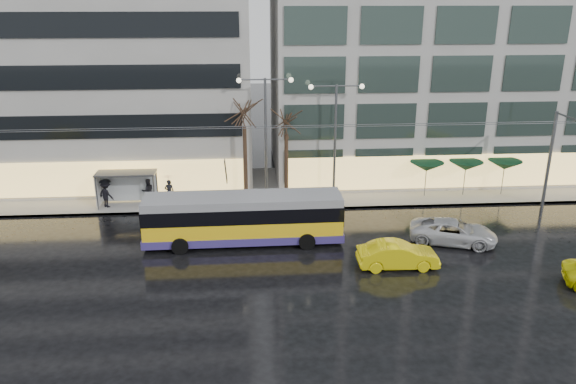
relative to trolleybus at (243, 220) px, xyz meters
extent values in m
plane|color=black|center=(-0.34, -3.71, -1.52)|extent=(140.00, 140.00, 0.00)
cube|color=gray|center=(1.66, 10.29, -1.44)|extent=(80.00, 10.00, 0.15)
cube|color=slate|center=(1.66, 5.34, -1.44)|extent=(80.00, 0.10, 0.15)
cube|color=#9E9B97|center=(-16.34, 15.29, 9.63)|extent=(34.00, 14.00, 22.00)
cube|color=#9E9B97|center=(18.66, 15.29, 11.13)|extent=(32.00, 14.00, 25.00)
cube|color=yellow|center=(0.00, 0.00, -0.47)|extent=(12.01, 2.65, 1.50)
cube|color=#3F327E|center=(0.00, 0.00, -0.97)|extent=(12.05, 2.69, 0.50)
cube|color=black|center=(0.00, 0.00, 0.63)|extent=(12.03, 2.67, 0.90)
cube|color=gray|center=(0.00, 0.00, 1.33)|extent=(12.01, 2.65, 0.50)
cube|color=black|center=(6.02, 0.08, 0.48)|extent=(0.09, 2.30, 1.30)
cube|color=black|center=(-6.02, -0.08, 0.48)|extent=(0.09, 2.30, 1.30)
cylinder|color=black|center=(3.78, 1.30, -1.02)|extent=(1.00, 0.36, 1.00)
cylinder|color=black|center=(3.81, -1.20, -1.02)|extent=(1.00, 0.36, 1.00)
cylinder|color=black|center=(-3.81, 1.20, -1.02)|extent=(1.00, 0.36, 1.00)
cylinder|color=black|center=(-3.78, -1.30, -1.02)|extent=(1.00, 0.36, 1.00)
cylinder|color=#595B60|center=(-1.01, 0.93, 2.77)|extent=(0.11, 3.71, 2.62)
cylinder|color=#595B60|center=(-1.02, 1.43, 2.77)|extent=(0.11, 3.71, 2.62)
cylinder|color=#595B60|center=(21.66, 4.79, 1.98)|extent=(0.24, 0.24, 7.00)
cylinder|color=#595B60|center=(0.66, 2.04, 5.28)|extent=(42.00, 0.04, 0.04)
cylinder|color=#595B60|center=(0.66, 2.54, 5.28)|extent=(42.00, 0.04, 0.04)
cube|color=#595B60|center=(-8.34, 6.79, 1.08)|extent=(4.20, 1.60, 0.12)
cube|color=silver|center=(-8.34, 7.49, -0.17)|extent=(4.00, 0.05, 2.20)
cube|color=white|center=(-10.39, 6.79, -0.17)|extent=(0.10, 1.40, 2.20)
cylinder|color=#595B60|center=(-10.34, 6.09, -0.17)|extent=(0.10, 0.10, 2.40)
cylinder|color=#595B60|center=(-10.34, 7.49, -0.17)|extent=(0.10, 0.10, 2.40)
cylinder|color=#595B60|center=(-6.34, 6.09, -0.17)|extent=(0.10, 0.10, 2.40)
cylinder|color=#595B60|center=(-6.34, 7.49, -0.17)|extent=(0.10, 0.10, 2.40)
cylinder|color=#595B60|center=(1.66, 7.09, 3.13)|extent=(0.18, 0.18, 9.00)
cylinder|color=#595B60|center=(0.76, 7.09, 7.53)|extent=(1.80, 0.10, 0.10)
cylinder|color=#595B60|center=(2.56, 7.09, 7.53)|extent=(1.80, 0.10, 0.10)
sphere|color=#FFF2CC|center=(-0.14, 7.09, 7.48)|extent=(0.36, 0.36, 0.36)
sphere|color=#FFF2CC|center=(3.46, 7.09, 7.48)|extent=(0.36, 0.36, 0.36)
cylinder|color=#595B60|center=(6.66, 7.09, 2.88)|extent=(0.18, 0.18, 8.50)
cylinder|color=#595B60|center=(5.76, 7.09, 7.03)|extent=(1.80, 0.10, 0.10)
cylinder|color=#595B60|center=(7.56, 7.09, 7.03)|extent=(1.80, 0.10, 0.10)
sphere|color=#FFF2CC|center=(4.86, 7.09, 6.98)|extent=(0.36, 0.36, 0.36)
sphere|color=#FFF2CC|center=(8.46, 7.09, 6.98)|extent=(0.36, 0.36, 0.36)
cylinder|color=black|center=(0.16, 7.29, 1.43)|extent=(0.28, 0.28, 5.60)
cylinder|color=black|center=(3.16, 7.49, 1.08)|extent=(0.28, 0.28, 4.90)
cylinder|color=#595B60|center=(13.66, 7.29, -0.27)|extent=(0.06, 0.06, 2.20)
cone|color=#0E341C|center=(13.66, 7.29, 0.93)|extent=(2.50, 2.50, 0.70)
cylinder|color=#595B60|center=(16.66, 7.29, -0.27)|extent=(0.06, 0.06, 2.20)
cone|color=#0E341C|center=(16.66, 7.29, 0.93)|extent=(2.50, 2.50, 0.70)
cylinder|color=#595B60|center=(19.66, 7.29, -0.27)|extent=(0.06, 0.06, 2.20)
cone|color=#0E341C|center=(19.66, 7.29, 0.93)|extent=(2.50, 2.50, 0.70)
imported|color=yellow|center=(8.65, -3.93, -0.77)|extent=(4.56, 1.65, 1.50)
imported|color=silver|center=(12.93, -0.91, -0.78)|extent=(5.76, 3.95, 1.46)
imported|color=black|center=(-5.40, 6.93, -0.45)|extent=(0.73, 0.54, 1.83)
imported|color=#E64CA4|center=(-5.40, 6.93, 0.38)|extent=(1.11, 1.12, 0.88)
imported|color=black|center=(-6.98, 7.27, -0.46)|extent=(1.06, 0.94, 1.82)
imported|color=black|center=(-9.82, 6.58, -0.41)|extent=(1.43, 1.28, 1.92)
imported|color=black|center=(-9.82, 6.58, 0.38)|extent=(1.14, 1.14, 0.72)
camera|label=1|loc=(0.45, -31.96, 13.07)|focal=35.00mm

